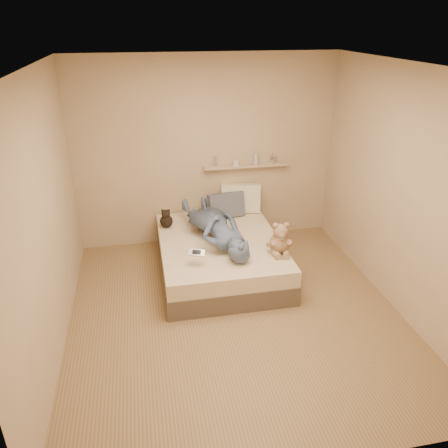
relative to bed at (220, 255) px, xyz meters
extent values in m
plane|color=olive|center=(0.00, -0.93, -0.22)|extent=(3.80, 3.80, 0.00)
plane|color=silver|center=(0.00, -0.93, 2.38)|extent=(3.80, 3.80, 0.00)
plane|color=tan|center=(0.00, 0.97, 1.08)|extent=(3.60, 0.00, 3.60)
plane|color=tan|center=(0.00, -2.83, 1.08)|extent=(3.60, 0.00, 3.60)
plane|color=tan|center=(-1.80, -0.93, 1.08)|extent=(0.00, 3.80, 3.80)
plane|color=tan|center=(1.80, -0.93, 1.08)|extent=(0.00, 3.80, 3.80)
cube|color=brown|center=(0.00, 0.00, -0.10)|extent=(1.50, 1.90, 0.25)
cube|color=beige|center=(0.00, 0.00, 0.13)|extent=(1.48, 1.88, 0.20)
cube|color=#AEB1B5|center=(-0.37, -0.56, 0.39)|extent=(0.20, 0.13, 0.06)
cube|color=black|center=(-0.37, -0.57, 0.40)|extent=(0.10, 0.07, 0.03)
sphere|color=#8F724E|center=(0.63, -0.45, 0.35)|extent=(0.24, 0.24, 0.24)
sphere|color=#A57D5A|center=(0.63, -0.48, 0.51)|extent=(0.18, 0.18, 0.18)
sphere|color=tan|center=(0.57, -0.47, 0.59)|extent=(0.07, 0.07, 0.07)
sphere|color=#8B624C|center=(0.70, -0.48, 0.59)|extent=(0.07, 0.07, 0.07)
sphere|color=#856749|center=(0.62, -0.56, 0.50)|extent=(0.07, 0.07, 0.07)
cylinder|color=#A27E56|center=(0.52, -0.48, 0.36)|extent=(0.10, 0.17, 0.14)
cylinder|color=#A67258|center=(0.74, -0.50, 0.36)|extent=(0.12, 0.17, 0.14)
cylinder|color=#9F8054|center=(0.57, -0.55, 0.26)|extent=(0.09, 0.17, 0.08)
cylinder|color=#A17D56|center=(0.68, -0.57, 0.26)|extent=(0.12, 0.18, 0.08)
cylinder|color=beige|center=(0.63, -0.48, 0.44)|extent=(0.14, 0.14, 0.02)
sphere|color=black|center=(-0.63, 0.50, 0.31)|extent=(0.17, 0.17, 0.17)
sphere|color=black|center=(-0.63, 0.49, 0.42)|extent=(0.11, 0.11, 0.11)
sphere|color=black|center=(-0.67, 0.50, 0.47)|extent=(0.04, 0.04, 0.04)
sphere|color=black|center=(-0.59, 0.48, 0.47)|extent=(0.04, 0.04, 0.04)
cube|color=beige|center=(0.46, 0.83, 0.43)|extent=(0.58, 0.31, 0.42)
cube|color=slate|center=(0.22, 0.69, 0.40)|extent=(0.53, 0.30, 0.36)
imported|color=#4E5B7A|center=(-0.05, 0.03, 0.41)|extent=(0.90, 1.61, 0.36)
cube|color=tan|center=(0.55, 0.91, 0.88)|extent=(1.20, 0.12, 0.03)
cylinder|color=silver|center=(0.12, 0.91, 0.97)|extent=(0.04, 0.04, 0.15)
cylinder|color=silver|center=(0.40, 0.91, 0.93)|extent=(0.08, 0.08, 0.07)
imported|color=#B5B7BE|center=(0.69, 0.91, 0.99)|extent=(0.10, 0.10, 0.19)
imported|color=silver|center=(0.94, 0.91, 0.97)|extent=(0.09, 0.09, 0.15)
camera|label=1|loc=(-0.88, -4.80, 2.76)|focal=35.00mm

